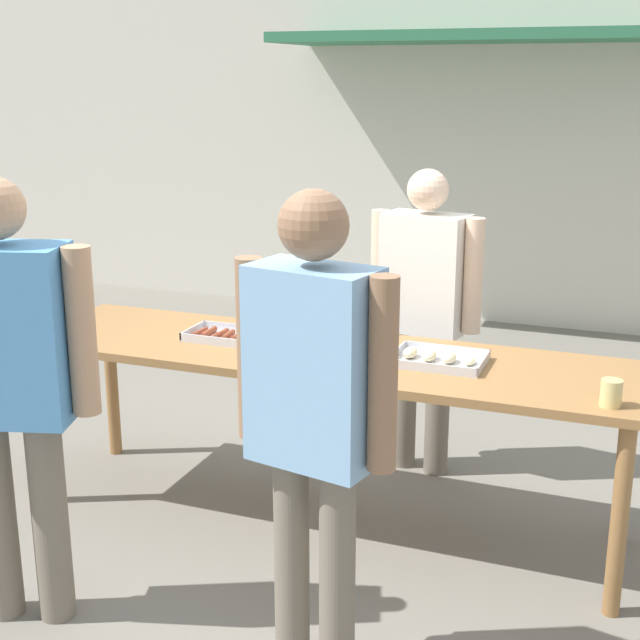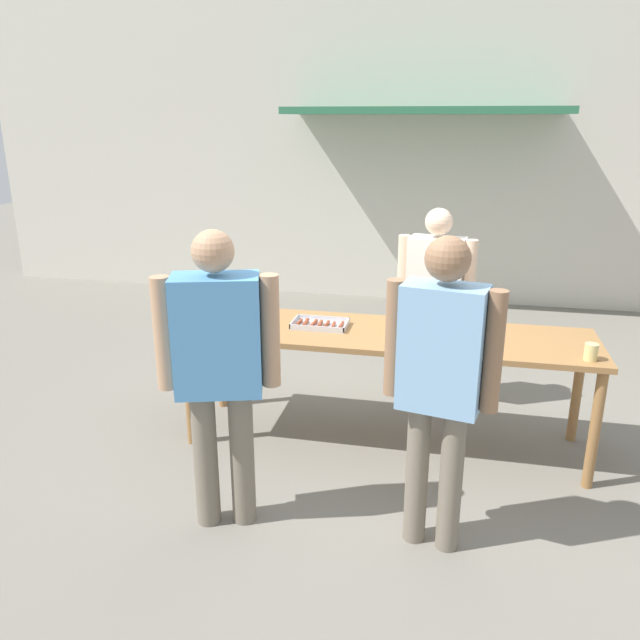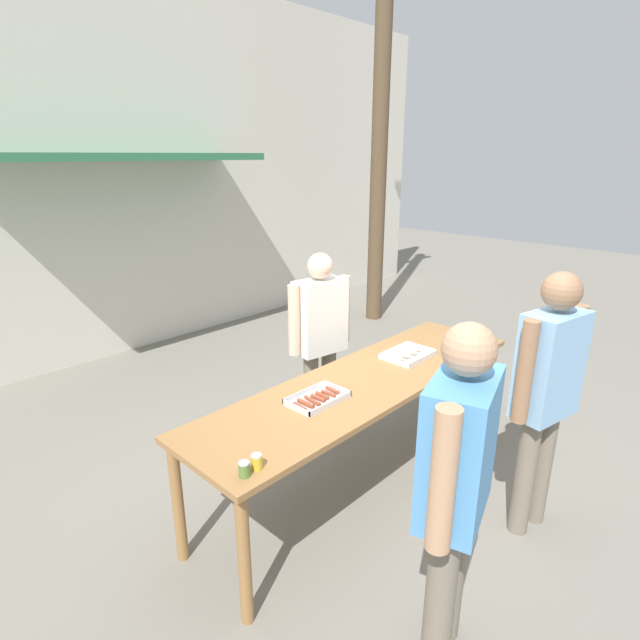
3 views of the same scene
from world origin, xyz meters
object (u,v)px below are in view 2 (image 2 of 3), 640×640
food_tray_sausages (320,325)px  person_customer_with_cup (441,371)px  food_tray_buns (466,334)px  person_server_behind_table (435,292)px  condiment_jar_ketchup (208,327)px  person_customer_holding_hotdog (219,359)px  beer_cup (591,352)px  condiment_jar_mustard (196,326)px

food_tray_sausages → person_customer_with_cup: (0.89, -1.13, 0.18)m
food_tray_buns → person_server_behind_table: person_server_behind_table is taller
condiment_jar_ketchup → person_customer_holding_hotdog: person_customer_holding_hotdog is taller
person_customer_holding_hotdog → person_customer_with_cup: (1.21, 0.05, 0.02)m
food_tray_sausages → person_server_behind_table: person_server_behind_table is taller
beer_cup → person_customer_holding_hotdog: 2.31m
food_tray_sausages → person_server_behind_table: 1.09m
person_server_behind_table → person_customer_holding_hotdog: (-1.11, -1.92, 0.07)m
food_tray_buns → condiment_jar_ketchup: (-1.80, -0.29, 0.02)m
food_tray_buns → condiment_jar_mustard: (-1.88, -0.30, 0.02)m
condiment_jar_mustard → beer_cup: 2.64m
condiment_jar_mustard → person_customer_holding_hotdog: person_customer_holding_hotdog is taller
person_customer_holding_hotdog → condiment_jar_mustard: bearing=-76.0°
food_tray_sausages → beer_cup: bearing=-9.0°
condiment_jar_ketchup → beer_cup: (2.56, 0.01, 0.01)m
condiment_jar_ketchup → person_server_behind_table: (1.55, 1.03, 0.07)m
food_tray_sausages → food_tray_buns: food_tray_buns is taller
condiment_jar_ketchup → person_customer_with_cup: (1.65, -0.84, 0.15)m
food_tray_buns → beer_cup: (0.76, -0.29, 0.04)m
person_customer_holding_hotdog → person_server_behind_table: bearing=-136.5°
person_server_behind_table → beer_cup: bearing=-35.7°
condiment_jar_ketchup → food_tray_sausages: bearing=21.2°
person_customer_holding_hotdog → food_tray_buns: bearing=-155.4°
person_server_behind_table → condiment_jar_mustard: bearing=-138.2°
beer_cup → person_customer_with_cup: 1.25m
food_tray_buns → person_server_behind_table: 0.78m
food_tray_sausages → condiment_jar_ketchup: condiment_jar_ketchup is taller
person_customer_with_cup → beer_cup: bearing=-125.5°
beer_cup → person_customer_with_cup: size_ratio=0.06×
food_tray_sausages → beer_cup: (1.81, -0.29, 0.04)m
food_tray_buns → person_customer_holding_hotdog: size_ratio=0.23×
person_customer_with_cup → condiment_jar_ketchup: bearing=-15.6°
condiment_jar_mustard → beer_cup: bearing=0.3°
food_tray_sausages → person_customer_holding_hotdog: bearing=-105.1°
condiment_jar_mustard → person_server_behind_table: bearing=32.3°
food_tray_sausages → person_customer_holding_hotdog: (-0.32, -1.18, 0.16)m
person_customer_holding_hotdog → condiment_jar_ketchup: bearing=-80.5°
condiment_jar_mustard → person_customer_with_cup: 1.93m
condiment_jar_ketchup → person_customer_with_cup: size_ratio=0.05×
condiment_jar_mustard → condiment_jar_ketchup: bearing=4.1°
condiment_jar_ketchup → person_customer_holding_hotdog: size_ratio=0.05×
beer_cup → person_server_behind_table: bearing=134.8°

